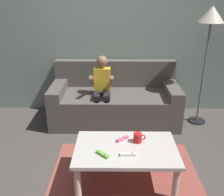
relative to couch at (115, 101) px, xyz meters
name	(u,v)px	position (x,y,z in m)	size (l,w,h in m)	color
ground_plane	(93,187)	(-0.21, -1.43, -0.29)	(8.44, 8.44, 0.00)	#4C4742
wall_back	(100,29)	(-0.21, 0.40, 0.96)	(4.22, 0.05, 2.50)	gray
couch	(115,101)	(0.00, 0.00, 0.00)	(1.76, 0.80, 0.82)	#56514C
person_seated_on_couch	(102,88)	(-0.17, -0.17, 0.27)	(0.32, 0.39, 0.97)	black
coffee_table	(126,153)	(0.10, -1.34, 0.04)	(0.96, 0.60, 0.38)	beige
area_rug	(125,180)	(0.10, -1.34, -0.28)	(1.49, 1.30, 0.01)	#9E4C42
game_remote_pink_near_edge	(122,139)	(0.07, -1.20, 0.11)	(0.13, 0.12, 0.03)	pink
game_remote_white_center	(128,154)	(0.12, -1.46, 0.11)	(0.14, 0.04, 0.03)	white
game_remote_lime_far_corner	(103,154)	(-0.11, -1.46, 0.11)	(0.13, 0.12, 0.03)	#72C638
coffee_mug	(138,138)	(0.22, -1.24, 0.14)	(0.12, 0.08, 0.09)	red
floor_lamp	(211,24)	(1.19, -0.07, 1.08)	(0.32, 0.32, 1.58)	black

